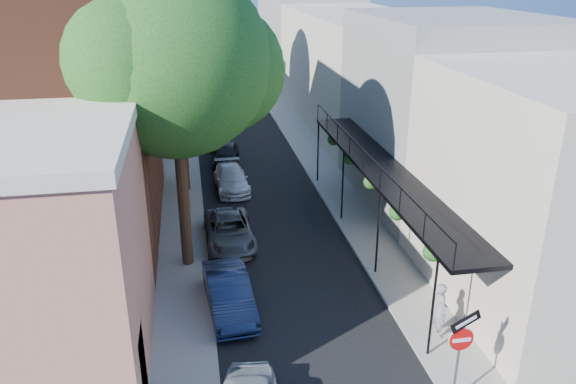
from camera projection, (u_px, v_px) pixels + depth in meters
name	position (u px, v px, depth m)	size (l,w,h in m)	color
road_surface	(237.00, 128.00, 41.21)	(6.00, 64.00, 0.01)	black
sidewalk_left	(182.00, 130.00, 40.54)	(2.00, 64.00, 0.12)	gray
sidewalk_right	(291.00, 125.00, 41.84)	(2.00, 64.00, 0.12)	gray
buildings_left	(95.00, 67.00, 36.72)	(10.10, 59.10, 12.00)	tan
buildings_right	(360.00, 65.00, 40.55)	(9.80, 55.00, 10.00)	beige
sign_post	(461.00, 343.00, 14.47)	(0.89, 0.17, 2.99)	#595B60
oak_near	(186.00, 64.00, 19.69)	(7.48, 6.80, 11.42)	black
oak_mid	(184.00, 55.00, 27.27)	(6.60, 6.00, 10.20)	black
oak_far	(183.00, 14.00, 35.07)	(7.70, 7.00, 11.90)	black
parked_car_b	(229.00, 293.00, 19.17)	(1.41, 4.04, 1.33)	#131F3C
parked_car_c	(229.00, 231.00, 23.85)	(1.98, 4.29, 1.19)	#525459
parked_car_d	(231.00, 179.00, 29.68)	(1.63, 4.02, 1.17)	silver
parked_car_e	(226.00, 154.00, 33.46)	(1.49, 3.70, 1.26)	black
parked_car_f	(215.00, 137.00, 37.00)	(1.24, 3.56, 1.17)	#6E645D
parked_car_g	(215.00, 110.00, 43.86)	(1.93, 4.18, 1.16)	#8D94A0
pedestrian	(440.00, 310.00, 17.58)	(0.68, 0.45, 1.87)	gray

